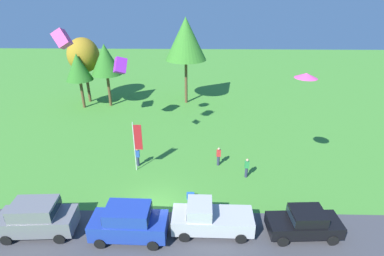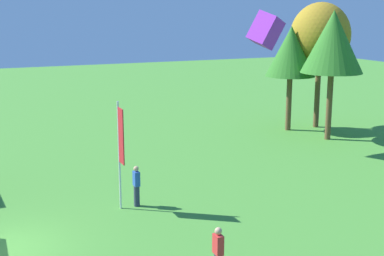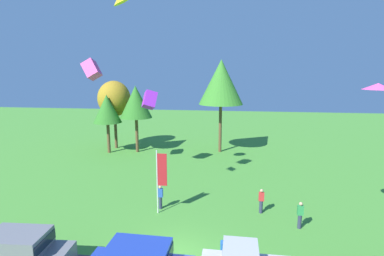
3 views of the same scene
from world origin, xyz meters
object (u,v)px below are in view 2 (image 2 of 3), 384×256
object	(u,v)px
kite_box_trailing_tail	(266,30)
flag_banner	(121,143)
tree_far_right	(320,36)
person_watching_sky	(137,186)
tree_left_of_center	(291,52)
person_beside_suv	(218,254)
tree_lone_near	(333,42)

from	to	relation	value
kite_box_trailing_tail	flag_banner	bearing A→B (deg)	-70.53
tree_far_right	person_watching_sky	bearing A→B (deg)	-59.19
flag_banner	tree_left_of_center	bearing A→B (deg)	124.10
tree_far_right	tree_left_of_center	world-z (taller)	tree_far_right
person_watching_sky	flag_banner	distance (m)	2.06
person_beside_suv	tree_left_of_center	xyz separation A→B (m)	(-16.50, 13.48, 4.34)
tree_far_right	kite_box_trailing_tail	size ratio (longest dim) A/B	5.71
person_watching_sky	tree_lone_near	world-z (taller)	tree_lone_near
person_beside_suv	tree_lone_near	distance (m)	20.14
tree_far_right	flag_banner	distance (m)	19.65
tree_far_right	tree_lone_near	distance (m)	3.57
flag_banner	person_watching_sky	bearing A→B (deg)	107.33
tree_left_of_center	flag_banner	distance (m)	17.59
tree_lone_near	flag_banner	size ratio (longest dim) A/B	1.79
person_beside_suv	tree_left_of_center	size ratio (longest dim) A/B	0.25
tree_far_right	tree_lone_near	size ratio (longest dim) A/B	1.06
tree_left_of_center	tree_lone_near	distance (m)	3.42
tree_left_of_center	kite_box_trailing_tail	world-z (taller)	kite_box_trailing_tail
tree_lone_near	kite_box_trailing_tail	world-z (taller)	kite_box_trailing_tail
tree_lone_near	flag_banner	bearing A→B (deg)	-66.74
person_watching_sky	tree_far_right	world-z (taller)	tree_far_right
person_watching_sky	flag_banner	size ratio (longest dim) A/B	0.39
person_beside_suv	tree_far_right	bearing A→B (deg)	136.31
person_watching_sky	tree_left_of_center	bearing A→B (deg)	124.80
person_watching_sky	tree_left_of_center	distance (m)	17.30
tree_far_right	tree_left_of_center	bearing A→B (deg)	-89.92
person_watching_sky	flag_banner	world-z (taller)	flag_banner
person_beside_suv	tree_far_right	world-z (taller)	tree_far_right
person_beside_suv	kite_box_trailing_tail	xyz separation A→B (m)	(-9.66, 7.34, 6.06)
person_beside_suv	tree_far_right	size ratio (longest dim) A/B	0.20
tree_lone_near	kite_box_trailing_tail	size ratio (longest dim) A/B	5.37
person_beside_suv	tree_lone_near	xyz separation A→B (m)	(-13.27, 14.26, 5.12)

